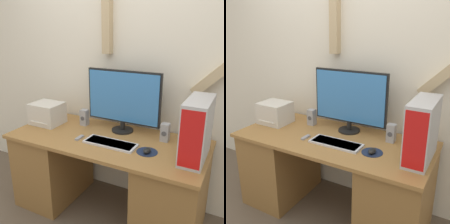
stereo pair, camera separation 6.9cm
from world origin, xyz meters
TOP-DOWN VIEW (x-y plane):
  - wall_back at (0.01, 0.83)m, footprint 6.40×0.13m
  - desk at (0.00, 0.39)m, footprint 1.75×0.77m
  - monitor at (0.05, 0.60)m, footprint 0.71×0.20m
  - keyboard at (0.09, 0.29)m, footprint 0.45×0.17m
  - mousepad at (0.41, 0.30)m, footprint 0.17×0.17m
  - mouse at (0.42, 0.28)m, footprint 0.05×0.09m
  - computer_tower at (0.76, 0.37)m, footprint 0.17×0.44m
  - printer at (-0.70, 0.43)m, footprint 0.29×0.26m
  - speaker_left at (-0.35, 0.57)m, footprint 0.07×0.07m
  - speaker_right at (0.47, 0.57)m, footprint 0.07×0.07m
  - remote_control at (-0.21, 0.26)m, footprint 0.03×0.10m

SIDE VIEW (x-z plane):
  - desk at x=0.00m, z-range 0.01..0.79m
  - mousepad at x=0.41m, z-range 0.77..0.78m
  - remote_control at x=-0.21m, z-range 0.77..0.79m
  - keyboard at x=0.09m, z-range 0.78..0.79m
  - mouse at x=0.42m, z-range 0.78..0.82m
  - speaker_left at x=-0.35m, z-range 0.77..0.93m
  - speaker_right at x=0.47m, z-range 0.77..0.93m
  - printer at x=-0.70m, z-range 0.77..0.99m
  - computer_tower at x=0.76m, z-range 0.77..1.23m
  - monitor at x=0.05m, z-range 0.80..1.37m
  - wall_back at x=0.01m, z-range -0.03..2.76m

